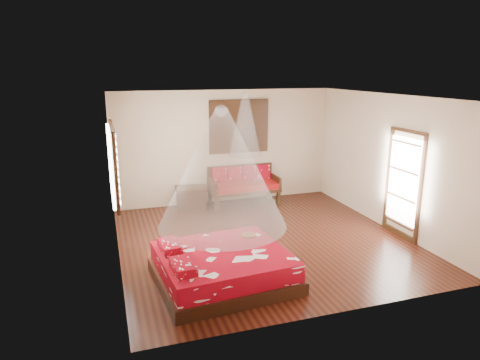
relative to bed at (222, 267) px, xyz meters
name	(u,v)px	position (x,y,z in m)	size (l,w,h in m)	color
room	(264,171)	(1.23, 1.38, 1.15)	(5.54, 5.54, 2.84)	black
bed	(222,267)	(0.00, 0.00, 0.00)	(2.19, 2.01, 0.64)	black
daybed	(243,184)	(1.60, 3.76, 0.27)	(1.70, 0.76, 0.94)	black
storage_chest	(191,197)	(0.30, 3.83, 0.01)	(0.82, 0.65, 0.52)	black
shutter_panel	(239,126)	(1.60, 4.10, 1.65)	(1.52, 0.06, 1.32)	black
window_left	(115,163)	(-1.48, 1.58, 1.45)	(0.10, 1.74, 1.34)	black
glazed_door	(403,185)	(3.95, 0.78, 0.82)	(0.08, 1.02, 2.16)	black
wine_tray	(249,233)	(0.62, 0.51, 0.30)	(0.24, 0.24, 0.20)	brown
mosquito_net_main	(222,168)	(0.02, 0.00, 1.60)	(1.97, 1.97, 1.80)	white
mosquito_net_daybed	(245,125)	(1.60, 3.63, 1.75)	(0.78, 0.78, 1.50)	white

